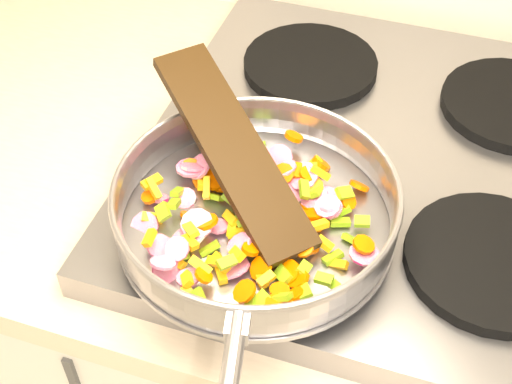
% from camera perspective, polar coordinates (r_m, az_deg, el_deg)
% --- Properties ---
extents(cooktop, '(0.60, 0.60, 0.04)m').
position_cam_1_polar(cooktop, '(0.92, 10.35, 2.10)').
color(cooktop, '#939399').
rests_on(cooktop, counter_top).
extents(grate_fl, '(0.19, 0.19, 0.02)m').
position_cam_1_polar(grate_fl, '(0.83, -0.80, -0.71)').
color(grate_fl, black).
rests_on(grate_fl, cooktop).
extents(grate_fr, '(0.19, 0.19, 0.02)m').
position_cam_1_polar(grate_fr, '(0.81, 18.39, -5.26)').
color(grate_fr, black).
rests_on(grate_fr, cooktop).
extents(grate_bl, '(0.19, 0.19, 0.02)m').
position_cam_1_polar(grate_bl, '(1.03, 4.38, 10.11)').
color(grate_bl, black).
rests_on(grate_bl, cooktop).
extents(saute_pan, '(0.35, 0.51, 0.06)m').
position_cam_1_polar(saute_pan, '(0.77, -0.02, -1.15)').
color(saute_pan, '#9E9EA5').
rests_on(saute_pan, grate_fl).
extents(vegetable_heap, '(0.28, 0.28, 0.05)m').
position_cam_1_polar(vegetable_heap, '(0.78, -0.25, -1.57)').
color(vegetable_heap, '#DE156A').
rests_on(vegetable_heap, saute_pan).
extents(wooden_spatula, '(0.25, 0.23, 0.10)m').
position_cam_1_polar(wooden_spatula, '(0.78, -1.87, 3.51)').
color(wooden_spatula, black).
rests_on(wooden_spatula, saute_pan).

